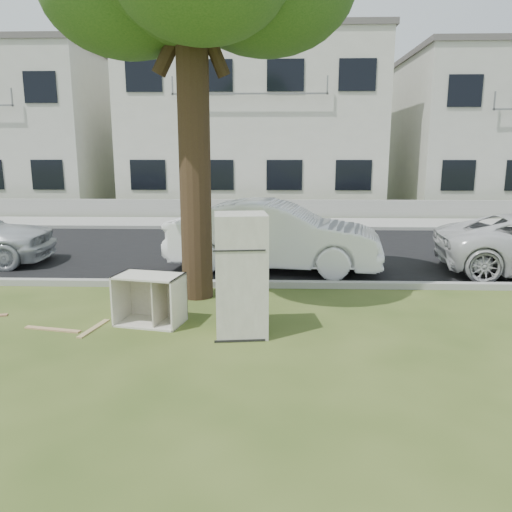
{
  "coord_description": "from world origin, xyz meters",
  "views": [
    {
      "loc": [
        0.93,
        -6.73,
        2.54
      ],
      "look_at": [
        0.68,
        0.6,
        1.0
      ],
      "focal_mm": 35.0,
      "sensor_mm": 36.0,
      "label": 1
    }
  ],
  "objects": [
    {
      "name": "ground",
      "position": [
        0.0,
        0.0,
        0.0
      ],
      "size": [
        120.0,
        120.0,
        0.0
      ],
      "primitive_type": "plane",
      "color": "#35481A"
    },
    {
      "name": "road",
      "position": [
        0.0,
        6.0,
        0.01
      ],
      "size": [
        120.0,
        7.0,
        0.01
      ],
      "primitive_type": "cube",
      "color": "black",
      "rests_on": "ground"
    },
    {
      "name": "kerb_near",
      "position": [
        0.0,
        2.45,
        0.0
      ],
      "size": [
        120.0,
        0.18,
        0.12
      ],
      "primitive_type": "cube",
      "color": "gray",
      "rests_on": "ground"
    },
    {
      "name": "kerb_far",
      "position": [
        0.0,
        9.55,
        0.0
      ],
      "size": [
        120.0,
        0.18,
        0.12
      ],
      "primitive_type": "cube",
      "color": "gray",
      "rests_on": "ground"
    },
    {
      "name": "sidewalk",
      "position": [
        0.0,
        11.0,
        0.01
      ],
      "size": [
        120.0,
        2.8,
        0.01
      ],
      "primitive_type": "cube",
      "color": "gray",
      "rests_on": "ground"
    },
    {
      "name": "low_wall",
      "position": [
        0.0,
        12.6,
        0.35
      ],
      "size": [
        120.0,
        0.15,
        0.7
      ],
      "primitive_type": "cube",
      "color": "gray",
      "rests_on": "ground"
    },
    {
      "name": "townhouse_left",
      "position": [
        -12.0,
        17.5,
        3.52
      ],
      "size": [
        10.2,
        8.16,
        7.04
      ],
      "color": "beige",
      "rests_on": "ground"
    },
    {
      "name": "townhouse_center",
      "position": [
        0.0,
        17.5,
        3.72
      ],
      "size": [
        11.22,
        8.16,
        7.44
      ],
      "color": "beige",
      "rests_on": "ground"
    },
    {
      "name": "townhouse_right",
      "position": [
        12.0,
        17.5,
        3.42
      ],
      "size": [
        10.2,
        8.16,
        6.84
      ],
      "color": "beige",
      "rests_on": "ground"
    },
    {
      "name": "fridge",
      "position": [
        0.49,
        -0.02,
        0.86
      ],
      "size": [
        0.78,
        0.74,
        1.72
      ],
      "primitive_type": "cube",
      "rotation": [
        0.0,
        0.0,
        0.12
      ],
      "color": "beige",
      "rests_on": "ground"
    },
    {
      "name": "cabinet",
      "position": [
        -0.9,
        0.36,
        0.38
      ],
      "size": [
        1.06,
        0.78,
        0.75
      ],
      "primitive_type": "cube",
      "rotation": [
        0.0,
        0.0,
        -0.21
      ],
      "color": "white",
      "rests_on": "ground"
    },
    {
      "name": "plank_b",
      "position": [
        -2.26,
        0.02,
        0.01
      ],
      "size": [
        0.88,
        0.26,
        0.02
      ],
      "primitive_type": "cube",
      "rotation": [
        0.0,
        0.0,
        -0.2
      ],
      "color": "tan",
      "rests_on": "ground"
    },
    {
      "name": "plank_c",
      "position": [
        -1.67,
        0.08,
        0.01
      ],
      "size": [
        0.23,
        0.78,
        0.02
      ],
      "primitive_type": "cube",
      "rotation": [
        0.0,
        0.0,
        1.38
      ],
      "color": "tan",
      "rests_on": "ground"
    },
    {
      "name": "car_center",
      "position": [
        0.96,
        3.89,
        0.75
      ],
      "size": [
        4.75,
        2.25,
        1.5
      ],
      "primitive_type": "imported",
      "rotation": [
        0.0,
        0.0,
        1.42
      ],
      "color": "white",
      "rests_on": "ground"
    }
  ]
}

